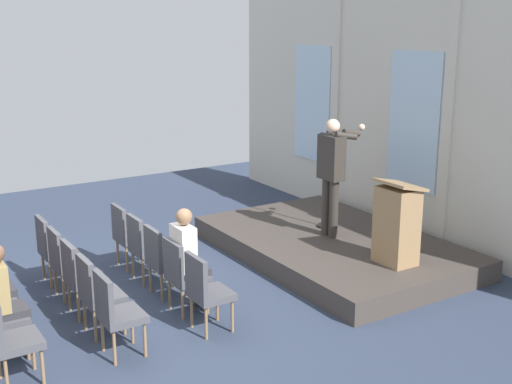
% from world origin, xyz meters
% --- Properties ---
extents(ground_plane, '(13.15, 13.15, 0.00)m').
position_xyz_m(ground_plane, '(0.00, 0.00, 0.00)').
color(ground_plane, '#2D384C').
extents(rear_partition, '(9.96, 0.14, 4.46)m').
position_xyz_m(rear_partition, '(0.03, 5.05, 2.21)').
color(rear_partition, beige).
rests_on(rear_partition, ground).
extents(stage_platform, '(4.10, 2.63, 0.31)m').
position_xyz_m(stage_platform, '(0.00, 3.44, 0.15)').
color(stage_platform, '#3F3833').
rests_on(stage_platform, ground).
extents(speaker, '(0.52, 0.69, 1.79)m').
position_xyz_m(speaker, '(-0.08, 3.44, 1.35)').
color(speaker, '#332D28').
rests_on(speaker, stage_platform).
extents(mic_stand, '(0.28, 0.28, 1.56)m').
position_xyz_m(mic_stand, '(-0.46, 3.66, 0.64)').
color(mic_stand, black).
rests_on(mic_stand, stage_platform).
extents(lectern, '(0.60, 0.48, 1.16)m').
position_xyz_m(lectern, '(1.31, 3.45, 0.86)').
color(lectern, '#93724C').
rests_on(lectern, stage_platform).
extents(chair_r0_c0, '(0.46, 0.44, 0.94)m').
position_xyz_m(chair_r0_c0, '(-1.20, 0.62, 0.53)').
color(chair_r0_c0, olive).
rests_on(chair_r0_c0, ground).
extents(chair_r0_c1, '(0.46, 0.44, 0.94)m').
position_xyz_m(chair_r0_c1, '(-0.60, 0.62, 0.53)').
color(chair_r0_c1, olive).
rests_on(chair_r0_c1, ground).
extents(chair_r0_c2, '(0.46, 0.44, 0.94)m').
position_xyz_m(chair_r0_c2, '(0.00, 0.62, 0.53)').
color(chair_r0_c2, olive).
rests_on(chair_r0_c2, ground).
extents(chair_r0_c3, '(0.46, 0.44, 0.94)m').
position_xyz_m(chair_r0_c3, '(0.60, 0.62, 0.53)').
color(chair_r0_c3, olive).
rests_on(chair_r0_c3, ground).
extents(audience_r0_c3, '(0.36, 0.39, 1.33)m').
position_xyz_m(audience_r0_c3, '(0.60, 0.70, 0.74)').
color(audience_r0_c3, '#2D2D33').
rests_on(audience_r0_c3, ground).
extents(chair_r0_c4, '(0.46, 0.44, 0.94)m').
position_xyz_m(chair_r0_c4, '(1.20, 0.62, 0.53)').
color(chair_r0_c4, olive).
rests_on(chair_r0_c4, ground).
extents(chair_r1_c0, '(0.46, 0.44, 0.94)m').
position_xyz_m(chair_r1_c0, '(-1.20, -0.46, 0.53)').
color(chair_r1_c0, olive).
rests_on(chair_r1_c0, ground).
extents(chair_r1_c1, '(0.46, 0.44, 0.94)m').
position_xyz_m(chair_r1_c1, '(-0.60, -0.46, 0.53)').
color(chair_r1_c1, olive).
rests_on(chair_r1_c1, ground).
extents(chair_r1_c2, '(0.46, 0.44, 0.94)m').
position_xyz_m(chair_r1_c2, '(0.00, -0.46, 0.53)').
color(chair_r1_c2, olive).
rests_on(chair_r1_c2, ground).
extents(chair_r1_c3, '(0.46, 0.44, 0.94)m').
position_xyz_m(chair_r1_c3, '(0.60, -0.46, 0.53)').
color(chair_r1_c3, olive).
rests_on(chair_r1_c3, ground).
extents(chair_r1_c4, '(0.46, 0.44, 0.94)m').
position_xyz_m(chair_r1_c4, '(1.20, -0.46, 0.53)').
color(chair_r1_c4, olive).
rests_on(chair_r1_c4, ground).
extents(audience_r2_c3, '(0.36, 0.39, 1.28)m').
position_xyz_m(audience_r2_c3, '(0.60, -1.45, 0.71)').
color(audience_r2_c3, '#2D2D33').
rests_on(audience_r2_c3, ground).
extents(chair_r2_c4, '(0.46, 0.44, 0.94)m').
position_xyz_m(chair_r2_c4, '(1.20, -1.54, 0.53)').
color(chair_r2_c4, olive).
rests_on(chair_r2_c4, ground).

